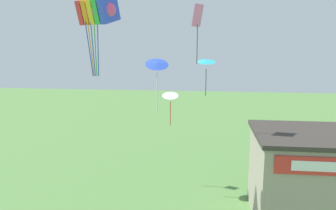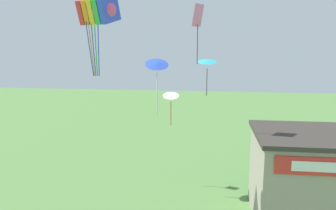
{
  "view_description": "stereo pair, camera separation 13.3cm",
  "coord_description": "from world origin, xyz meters",
  "px_view_note": "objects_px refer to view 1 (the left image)",
  "views": [
    {
      "loc": [
        1.83,
        -8.11,
        9.89
      ],
      "look_at": [
        0.0,
        7.79,
        6.86
      ],
      "focal_mm": 35.0,
      "sensor_mm": 36.0,
      "label": 1
    },
    {
      "loc": [
        1.96,
        -8.1,
        9.89
      ],
      "look_at": [
        0.0,
        7.79,
        6.86
      ],
      "focal_mm": 35.0,
      "sensor_mm": 36.0,
      "label": 2
    }
  ],
  "objects_px": {
    "kite_green_diamond": "(99,20)",
    "seaside_building": "(312,177)",
    "kite_cyan_delta": "(206,62)",
    "kite_pink_diamond": "(197,22)",
    "kite_white_delta": "(170,96)",
    "kite_rainbow_parafoil": "(98,11)",
    "kite_blue_delta": "(157,65)"
  },
  "relations": [
    {
      "from": "kite_white_delta",
      "to": "kite_green_diamond",
      "type": "relative_size",
      "value": 0.73
    },
    {
      "from": "seaside_building",
      "to": "kite_blue_delta",
      "type": "relative_size",
      "value": 2.33
    },
    {
      "from": "seaside_building",
      "to": "kite_white_delta",
      "type": "xyz_separation_m",
      "value": [
        -8.17,
        2.53,
        4.01
      ]
    },
    {
      "from": "kite_rainbow_parafoil",
      "to": "kite_blue_delta",
      "type": "height_order",
      "value": "kite_rainbow_parafoil"
    },
    {
      "from": "kite_rainbow_parafoil",
      "to": "kite_pink_diamond",
      "type": "xyz_separation_m",
      "value": [
        5.39,
        -0.19,
        -0.62
      ]
    },
    {
      "from": "seaside_building",
      "to": "kite_pink_diamond",
      "type": "relative_size",
      "value": 2.1
    },
    {
      "from": "seaside_building",
      "to": "kite_blue_delta",
      "type": "xyz_separation_m",
      "value": [
        -8.3,
        -2.34,
        6.28
      ]
    },
    {
      "from": "kite_pink_diamond",
      "to": "kite_white_delta",
      "type": "bearing_deg",
      "value": 121.26
    },
    {
      "from": "kite_cyan_delta",
      "to": "kite_pink_diamond",
      "type": "height_order",
      "value": "kite_pink_diamond"
    },
    {
      "from": "kite_rainbow_parafoil",
      "to": "kite_pink_diamond",
      "type": "distance_m",
      "value": 5.43
    },
    {
      "from": "kite_green_diamond",
      "to": "seaside_building",
      "type": "bearing_deg",
      "value": -17.68
    },
    {
      "from": "kite_pink_diamond",
      "to": "kite_cyan_delta",
      "type": "bearing_deg",
      "value": 85.22
    },
    {
      "from": "kite_white_delta",
      "to": "kite_cyan_delta",
      "type": "relative_size",
      "value": 0.8
    },
    {
      "from": "kite_rainbow_parafoil",
      "to": "kite_cyan_delta",
      "type": "relative_size",
      "value": 1.6
    },
    {
      "from": "kite_pink_diamond",
      "to": "kite_green_diamond",
      "type": "bearing_deg",
      "value": 146.22
    },
    {
      "from": "kite_white_delta",
      "to": "kite_green_diamond",
      "type": "height_order",
      "value": "kite_green_diamond"
    },
    {
      "from": "kite_white_delta",
      "to": "kite_rainbow_parafoil",
      "type": "bearing_deg",
      "value": -144.21
    },
    {
      "from": "kite_blue_delta",
      "to": "kite_green_diamond",
      "type": "bearing_deg",
      "value": 126.85
    },
    {
      "from": "kite_pink_diamond",
      "to": "seaside_building",
      "type": "bearing_deg",
      "value": 2.73
    },
    {
      "from": "kite_rainbow_parafoil",
      "to": "kite_pink_diamond",
      "type": "relative_size",
      "value": 1.41
    },
    {
      "from": "kite_white_delta",
      "to": "kite_pink_diamond",
      "type": "distance_m",
      "value": 5.51
    },
    {
      "from": "kite_green_diamond",
      "to": "kite_white_delta",
      "type": "bearing_deg",
      "value": -18.48
    },
    {
      "from": "kite_blue_delta",
      "to": "kite_green_diamond",
      "type": "distance_m",
      "value": 8.58
    },
    {
      "from": "seaside_building",
      "to": "kite_cyan_delta",
      "type": "height_order",
      "value": "kite_cyan_delta"
    },
    {
      "from": "seaside_building",
      "to": "kite_pink_diamond",
      "type": "xyz_separation_m",
      "value": [
        -6.45,
        -0.31,
        8.4
      ]
    },
    {
      "from": "kite_blue_delta",
      "to": "kite_pink_diamond",
      "type": "distance_m",
      "value": 3.47
    },
    {
      "from": "kite_white_delta",
      "to": "kite_cyan_delta",
      "type": "bearing_deg",
      "value": 55.87
    },
    {
      "from": "seaside_building",
      "to": "kite_green_diamond",
      "type": "distance_m",
      "value": 16.46
    },
    {
      "from": "kite_rainbow_parafoil",
      "to": "kite_white_delta",
      "type": "distance_m",
      "value": 6.76
    },
    {
      "from": "kite_blue_delta",
      "to": "kite_cyan_delta",
      "type": "distance_m",
      "value": 8.5
    },
    {
      "from": "seaside_building",
      "to": "kite_cyan_delta",
      "type": "bearing_deg",
      "value": 135.57
    },
    {
      "from": "kite_white_delta",
      "to": "kite_pink_diamond",
      "type": "height_order",
      "value": "kite_pink_diamond"
    }
  ]
}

